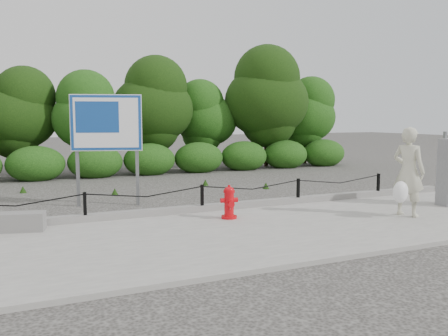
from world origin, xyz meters
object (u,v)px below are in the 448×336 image
pedestrian (408,173)px  fire_hydrant (229,203)px  advertising_sign (106,128)px  concrete_block (14,222)px

pedestrian → fire_hydrant: bearing=50.7°
fire_hydrant → advertising_sign: 3.74m
fire_hydrant → advertising_sign: advertising_sign is taller
fire_hydrant → pedestrian: (3.50, -1.33, 0.58)m
fire_hydrant → advertising_sign: bearing=134.4°
concrete_block → advertising_sign: (2.12, 2.21, 1.65)m
fire_hydrant → concrete_block: fire_hydrant is taller
concrete_block → advertising_sign: bearing=46.3°
fire_hydrant → pedestrian: size_ratio=0.37×
pedestrian → advertising_sign: 6.90m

